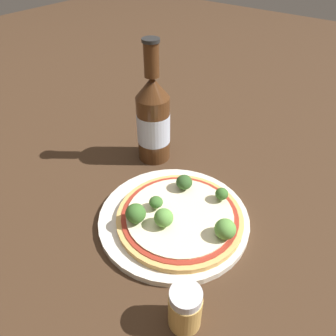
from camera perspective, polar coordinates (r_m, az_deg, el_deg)
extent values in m
plane|color=#3D2819|center=(0.58, -0.95, -8.76)|extent=(3.00, 3.00, 0.00)
cylinder|color=silver|center=(0.57, 1.01, -8.79)|extent=(0.26, 0.26, 0.01)
cylinder|color=tan|center=(0.56, 2.06, -8.62)|extent=(0.21, 0.21, 0.01)
cylinder|color=maroon|center=(0.55, 2.07, -8.22)|extent=(0.20, 0.20, 0.00)
cylinder|color=beige|center=(0.55, 2.07, -8.13)|extent=(0.18, 0.18, 0.00)
cylinder|color=#89A866|center=(0.56, -2.08, -6.64)|extent=(0.01, 0.01, 0.01)
ellipsoid|color=#386628|center=(0.55, -2.10, -5.95)|extent=(0.02, 0.02, 0.02)
cylinder|color=#89A866|center=(0.54, -5.57, -8.81)|extent=(0.01, 0.01, 0.01)
ellipsoid|color=#386628|center=(0.53, -5.65, -7.86)|extent=(0.03, 0.03, 0.03)
cylinder|color=#89A866|center=(0.53, -0.74, -9.55)|extent=(0.01, 0.01, 0.01)
ellipsoid|color=#568E3D|center=(0.52, -0.75, -8.64)|extent=(0.03, 0.03, 0.03)
cylinder|color=#89A866|center=(0.52, 9.79, -11.29)|extent=(0.01, 0.01, 0.01)
ellipsoid|color=#568E3D|center=(0.52, 9.94, -10.43)|extent=(0.03, 0.03, 0.03)
cylinder|color=#89A866|center=(0.60, 2.48, -3.08)|extent=(0.01, 0.01, 0.01)
ellipsoid|color=#2D5123|center=(0.59, 2.50, -2.31)|extent=(0.03, 0.03, 0.03)
cylinder|color=#89A866|center=(0.58, 9.24, -5.18)|extent=(0.01, 0.01, 0.01)
ellipsoid|color=#386628|center=(0.57, 9.34, -4.45)|extent=(0.02, 0.02, 0.02)
cylinder|color=#472814|center=(0.68, -2.53, 6.87)|extent=(0.07, 0.07, 0.14)
cylinder|color=#B2BCD1|center=(0.68, -2.54, 7.07)|extent=(0.07, 0.07, 0.06)
cone|color=#472814|center=(0.63, -2.76, 13.90)|extent=(0.07, 0.07, 0.04)
cylinder|color=#472814|center=(0.61, -2.92, 18.32)|extent=(0.03, 0.03, 0.06)
cylinder|color=black|center=(0.60, -3.03, 21.36)|extent=(0.03, 0.03, 0.01)
cylinder|color=tan|center=(0.45, 2.97, -23.56)|extent=(0.04, 0.04, 0.05)
cylinder|color=silver|center=(0.42, 3.13, -21.40)|extent=(0.04, 0.04, 0.01)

